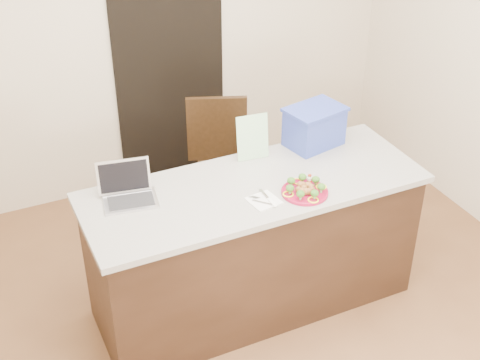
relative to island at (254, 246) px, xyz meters
name	(u,v)px	position (x,y,z in m)	size (l,w,h in m)	color
ground	(270,325)	(0.00, -0.25, -0.46)	(4.00, 4.00, 0.00)	brown
room_shell	(278,93)	(0.00, -0.25, 1.16)	(4.00, 4.00, 4.00)	white
doorway	(170,66)	(0.10, 1.73, 0.54)	(0.90, 0.02, 2.00)	black
island	(254,246)	(0.00, 0.00, 0.00)	(2.06, 0.76, 0.92)	black
plate	(305,192)	(0.22, -0.21, 0.47)	(0.27, 0.27, 0.02)	maroon
meatballs	(306,188)	(0.23, -0.21, 0.49)	(0.11, 0.11, 0.04)	#935F2A
broccoli	(305,186)	(0.22, -0.21, 0.51)	(0.23, 0.23, 0.04)	#265216
pepper_rings	(305,190)	(0.22, -0.21, 0.48)	(0.28, 0.28, 0.01)	yellow
napkin	(264,201)	(-0.03, -0.18, 0.46)	(0.16, 0.16, 0.01)	silver
fork	(260,200)	(-0.05, -0.17, 0.47)	(0.09, 0.14, 0.00)	#A9A9AD
knife	(270,200)	(0.00, -0.20, 0.47)	(0.02, 0.20, 0.01)	white
yogurt_bottle	(309,180)	(0.30, -0.13, 0.48)	(0.03, 0.03, 0.06)	white
laptop	(127,189)	(-0.72, 0.18, 0.52)	(0.34, 0.29, 0.22)	silver
leaflet	(253,137)	(0.13, 0.29, 0.60)	(0.21, 0.00, 0.29)	white
blue_box	(314,126)	(0.56, 0.28, 0.59)	(0.41, 0.33, 0.26)	#2A3C99
chair	(223,156)	(0.20, 0.93, 0.11)	(0.57, 0.59, 1.00)	black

